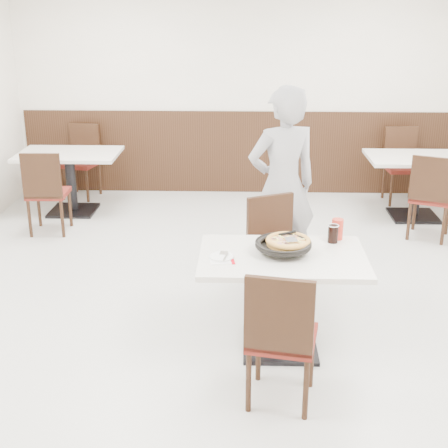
{
  "coord_description": "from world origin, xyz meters",
  "views": [
    {
      "loc": [
        -0.01,
        -4.73,
        2.47
      ],
      "look_at": [
        -0.16,
        -0.3,
        0.88
      ],
      "focal_mm": 50.0,
      "sensor_mm": 36.0,
      "label": 1
    }
  ],
  "objects_px": {
    "chair_near": "(282,335)",
    "side_plate": "(221,257)",
    "diner_person": "(282,187)",
    "cola_glass": "(333,234)",
    "bg_chair_right_near": "(431,196)",
    "chair_far": "(280,256)",
    "bg_chair_left_far": "(80,162)",
    "pizza": "(288,243)",
    "bg_table_right": "(416,187)",
    "bg_chair_left_near": "(48,191)",
    "pizza_pan": "(283,248)",
    "bg_table_left": "(71,183)",
    "bg_chair_right_far": "(403,166)",
    "main_table": "(281,302)",
    "red_cup": "(337,229)"
  },
  "relations": [
    {
      "from": "diner_person",
      "to": "bg_table_right",
      "type": "bearing_deg",
      "value": -154.05
    },
    {
      "from": "bg_chair_left_near",
      "to": "bg_chair_right_far",
      "type": "height_order",
      "value": "same"
    },
    {
      "from": "chair_near",
      "to": "bg_chair_right_near",
      "type": "bearing_deg",
      "value": 70.65
    },
    {
      "from": "main_table",
      "to": "pizza",
      "type": "relative_size",
      "value": 3.81
    },
    {
      "from": "diner_person",
      "to": "bg_table_left",
      "type": "height_order",
      "value": "diner_person"
    },
    {
      "from": "main_table",
      "to": "red_cup",
      "type": "distance_m",
      "value": 0.71
    },
    {
      "from": "side_plate",
      "to": "diner_person",
      "type": "relative_size",
      "value": 0.1
    },
    {
      "from": "side_plate",
      "to": "bg_table_right",
      "type": "relative_size",
      "value": 0.14
    },
    {
      "from": "pizza",
      "to": "bg_chair_right_far",
      "type": "relative_size",
      "value": 0.33
    },
    {
      "from": "bg_table_left",
      "to": "bg_chair_right_far",
      "type": "relative_size",
      "value": 1.26
    },
    {
      "from": "pizza_pan",
      "to": "bg_chair_right_near",
      "type": "distance_m",
      "value": 2.94
    },
    {
      "from": "side_plate",
      "to": "pizza_pan",
      "type": "bearing_deg",
      "value": 12.99
    },
    {
      "from": "chair_near",
      "to": "side_plate",
      "type": "bearing_deg",
      "value": 135.74
    },
    {
      "from": "bg_chair_left_near",
      "to": "bg_table_right",
      "type": "height_order",
      "value": "bg_chair_left_near"
    },
    {
      "from": "pizza",
      "to": "bg_chair_left_far",
      "type": "distance_m",
      "value": 4.44
    },
    {
      "from": "chair_far",
      "to": "red_cup",
      "type": "distance_m",
      "value": 0.62
    },
    {
      "from": "main_table",
      "to": "side_plate",
      "type": "bearing_deg",
      "value": -171.47
    },
    {
      "from": "cola_glass",
      "to": "bg_chair_right_near",
      "type": "xyz_separation_m",
      "value": [
        1.36,
        2.12,
        -0.34
      ]
    },
    {
      "from": "pizza_pan",
      "to": "bg_chair_left_near",
      "type": "xyz_separation_m",
      "value": [
        -2.46,
        2.39,
        -0.32
      ]
    },
    {
      "from": "pizza",
      "to": "bg_chair_right_far",
      "type": "xyz_separation_m",
      "value": [
        1.7,
        3.58,
        -0.34
      ]
    },
    {
      "from": "main_table",
      "to": "bg_table_left",
      "type": "relative_size",
      "value": 1.0
    },
    {
      "from": "chair_far",
      "to": "bg_chair_right_far",
      "type": "distance_m",
      "value": 3.48
    },
    {
      "from": "bg_chair_right_far",
      "to": "bg_table_right",
      "type": "bearing_deg",
      "value": 89.08
    },
    {
      "from": "bg_chair_right_far",
      "to": "pizza",
      "type": "bearing_deg",
      "value": 61.07
    },
    {
      "from": "diner_person",
      "to": "bg_table_left",
      "type": "bearing_deg",
      "value": -58.72
    },
    {
      "from": "bg_table_right",
      "to": "bg_chair_right_far",
      "type": "distance_m",
      "value": 0.61
    },
    {
      "from": "chair_near",
      "to": "bg_chair_right_far",
      "type": "height_order",
      "value": "same"
    },
    {
      "from": "diner_person",
      "to": "cola_glass",
      "type": "bearing_deg",
      "value": 87.88
    },
    {
      "from": "chair_near",
      "to": "bg_chair_right_near",
      "type": "xyz_separation_m",
      "value": [
        1.78,
        3.04,
        0.0
      ]
    },
    {
      "from": "chair_far",
      "to": "pizza_pan",
      "type": "height_order",
      "value": "chair_far"
    },
    {
      "from": "chair_near",
      "to": "cola_glass",
      "type": "relative_size",
      "value": 7.31
    },
    {
      "from": "side_plate",
      "to": "red_cup",
      "type": "height_order",
      "value": "red_cup"
    },
    {
      "from": "main_table",
      "to": "bg_table_right",
      "type": "height_order",
      "value": "same"
    },
    {
      "from": "bg_chair_left_near",
      "to": "bg_table_left",
      "type": "bearing_deg",
      "value": 83.49
    },
    {
      "from": "bg_table_left",
      "to": "cola_glass",
      "type": "bearing_deg",
      "value": -45.8
    },
    {
      "from": "bg_chair_right_near",
      "to": "chair_far",
      "type": "bearing_deg",
      "value": -111.15
    },
    {
      "from": "bg_chair_left_near",
      "to": "bg_chair_right_near",
      "type": "height_order",
      "value": "same"
    },
    {
      "from": "chair_far",
      "to": "bg_chair_left_far",
      "type": "xyz_separation_m",
      "value": [
        -2.46,
        3.12,
        0.0
      ]
    },
    {
      "from": "bg_chair_left_near",
      "to": "bg_chair_right_near",
      "type": "xyz_separation_m",
      "value": [
        4.21,
        -0.04,
        0.0
      ]
    },
    {
      "from": "chair_far",
      "to": "bg_chair_left_far",
      "type": "height_order",
      "value": "same"
    },
    {
      "from": "bg_chair_left_far",
      "to": "bg_table_left",
      "type": "bearing_deg",
      "value": 107.76
    },
    {
      "from": "chair_far",
      "to": "bg_chair_right_near",
      "type": "bearing_deg",
      "value": -159.64
    },
    {
      "from": "red_cup",
      "to": "bg_chair_left_near",
      "type": "height_order",
      "value": "bg_chair_left_near"
    },
    {
      "from": "pizza_pan",
      "to": "bg_chair_right_near",
      "type": "height_order",
      "value": "bg_chair_right_near"
    },
    {
      "from": "bg_chair_left_far",
      "to": "bg_chair_right_near",
      "type": "relative_size",
      "value": 1.0
    },
    {
      "from": "side_plate",
      "to": "bg_chair_left_far",
      "type": "relative_size",
      "value": 0.18
    },
    {
      "from": "red_cup",
      "to": "bg_chair_right_far",
      "type": "distance_m",
      "value": 3.59
    },
    {
      "from": "pizza",
      "to": "bg_table_right",
      "type": "relative_size",
      "value": 0.26
    },
    {
      "from": "chair_near",
      "to": "bg_table_left",
      "type": "bearing_deg",
      "value": 133.06
    },
    {
      "from": "cola_glass",
      "to": "bg_chair_left_far",
      "type": "distance_m",
      "value": 4.51
    }
  ]
}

